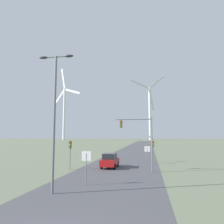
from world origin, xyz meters
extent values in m
cube|color=#47474C|center=(0.00, 48.00, 0.00)|extent=(10.00, 240.00, 0.01)
cylinder|color=slate|center=(-3.06, 7.23, 5.04)|extent=(0.18, 0.18, 10.07)
cylinder|color=slate|center=(-3.06, 7.23, 10.02)|extent=(2.05, 0.10, 0.10)
ellipsoid|color=#333338|center=(-4.08, 7.23, 10.02)|extent=(0.70, 0.32, 0.20)
ellipsoid|color=#333338|center=(-2.04, 7.23, 10.02)|extent=(0.70, 0.32, 0.20)
cylinder|color=slate|center=(-1.48, 10.26, 1.31)|extent=(0.07, 0.07, 2.62)
cube|color=white|center=(-1.48, 10.24, 2.39)|extent=(0.81, 0.01, 0.81)
cube|color=red|center=(-1.48, 10.26, 2.39)|extent=(0.76, 0.02, 0.76)
cylinder|color=slate|center=(3.45, 24.83, 1.19)|extent=(0.07, 0.07, 2.39)
cube|color=white|center=(3.45, 24.82, 2.16)|extent=(0.81, 0.01, 0.81)
cube|color=red|center=(3.45, 24.83, 2.16)|extent=(0.76, 0.02, 0.76)
cylinder|color=slate|center=(-5.80, 17.99, 1.72)|extent=(0.11, 0.11, 3.45)
cube|color=#4C511E|center=(-5.80, 17.99, 3.00)|extent=(0.28, 0.24, 0.90)
sphere|color=red|center=(-5.80, 17.86, 3.27)|extent=(0.16, 0.16, 0.16)
sphere|color=gold|center=(-5.80, 17.86, 3.00)|extent=(0.16, 0.16, 0.16)
sphere|color=green|center=(-5.80, 17.86, 2.73)|extent=(0.16, 0.16, 0.16)
cylinder|color=slate|center=(4.38, 27.03, 1.63)|extent=(0.11, 0.11, 3.26)
cube|color=#4C511E|center=(4.38, 27.03, 2.81)|extent=(0.28, 0.24, 0.90)
sphere|color=red|center=(4.38, 26.89, 3.08)|extent=(0.16, 0.16, 0.16)
sphere|color=gold|center=(4.38, 26.89, 2.81)|extent=(0.16, 0.16, 0.16)
sphere|color=green|center=(4.38, 26.89, 2.54)|extent=(0.16, 0.16, 0.16)
cylinder|color=slate|center=(4.06, 17.73, 3.12)|extent=(0.14, 0.14, 6.25)
cylinder|color=slate|center=(2.00, 17.73, 6.00)|extent=(4.14, 0.12, 0.12)
cube|color=#4C511E|center=(0.55, 17.73, 5.45)|extent=(0.28, 0.24, 0.90)
sphere|color=red|center=(0.55, 17.59, 5.72)|extent=(0.18, 0.18, 0.18)
cube|color=maroon|center=(-1.27, 20.39, 0.73)|extent=(1.91, 4.15, 0.80)
cube|color=#1E2328|center=(-1.27, 20.24, 1.48)|extent=(1.61, 2.14, 0.70)
cylinder|color=black|center=(-2.10, 21.66, 0.33)|extent=(0.22, 0.66, 0.66)
cylinder|color=black|center=(-0.45, 21.66, 0.33)|extent=(0.22, 0.66, 0.66)
cylinder|color=black|center=(-2.10, 19.12, 0.33)|extent=(0.22, 0.66, 0.66)
cylinder|color=black|center=(-0.45, 19.12, 0.33)|extent=(0.22, 0.66, 0.66)
cylinder|color=silver|center=(-77.48, 192.29, 24.76)|extent=(2.20, 2.20, 49.53)
sphere|color=silver|center=(-77.48, 192.29, 49.53)|extent=(2.60, 2.60, 2.60)
cube|color=silver|center=(-84.79, 196.13, 41.77)|extent=(15.10, 8.26, 15.94)
cube|color=silver|center=(-67.88, 187.24, 46.26)|extent=(18.80, 10.19, 7.89)
cube|color=silver|center=(-79.78, 193.49, 60.56)|extent=(6.11, 3.53, 21.20)
cylinder|color=silver|center=(4.76, 209.73, 25.51)|extent=(2.20, 2.20, 51.01)
sphere|color=silver|center=(4.76, 209.73, 51.01)|extent=(2.60, 2.60, 2.60)
cube|color=silver|center=(6.59, 210.64, 39.83)|extent=(5.26, 2.97, 21.41)
cube|color=silver|center=(12.51, 213.61, 58.37)|extent=(15.87, 8.28, 15.26)
cube|color=silver|center=(-4.81, 204.93, 54.83)|extent=(18.82, 9.76, 8.90)
camera|label=1|loc=(3.79, -7.78, 4.09)|focal=35.00mm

